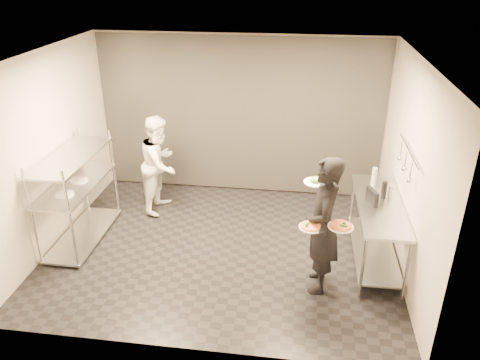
# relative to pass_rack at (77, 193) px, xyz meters

# --- Properties ---
(room_shell) EXTENTS (5.00, 4.00, 2.80)m
(room_shell) POSITION_rel_pass_rack_xyz_m (2.15, 1.18, 0.63)
(room_shell) COLOR black
(room_shell) RESTS_ON ground
(pass_rack) EXTENTS (0.60, 1.60, 1.50)m
(pass_rack) POSITION_rel_pass_rack_xyz_m (0.00, 0.00, 0.00)
(pass_rack) COLOR #ADAFB3
(pass_rack) RESTS_ON ground
(prep_counter) EXTENTS (0.60, 1.80, 0.92)m
(prep_counter) POSITION_rel_pass_rack_xyz_m (4.33, 0.00, -0.14)
(prep_counter) COLOR #ADAFB3
(prep_counter) RESTS_ON ground
(utensil_rail) EXTENTS (0.07, 1.20, 0.31)m
(utensil_rail) POSITION_rel_pass_rack_xyz_m (4.58, 0.00, 0.78)
(utensil_rail) COLOR #ADAFB3
(utensil_rail) RESTS_ON room_shell
(waiter) EXTENTS (0.44, 0.66, 1.82)m
(waiter) POSITION_rel_pass_rack_xyz_m (3.55, -0.69, 0.14)
(waiter) COLOR black
(waiter) RESTS_ON ground
(chef) EXTENTS (0.72, 0.87, 1.64)m
(chef) POSITION_rel_pass_rack_xyz_m (0.94, 1.08, 0.05)
(chef) COLOR white
(chef) RESTS_ON ground
(pizza_plate_near) EXTENTS (0.29, 0.29, 0.05)m
(pizza_plate_near) POSITION_rel_pass_rack_xyz_m (3.40, -0.90, 0.26)
(pizza_plate_near) COLOR white
(pizza_plate_near) RESTS_ON waiter
(pizza_plate_far) EXTENTS (0.30, 0.30, 0.05)m
(pizza_plate_far) POSITION_rel_pass_rack_xyz_m (3.74, -0.91, 0.30)
(pizza_plate_far) COLOR white
(pizza_plate_far) RESTS_ON waiter
(salad_plate) EXTENTS (0.30, 0.30, 0.07)m
(salad_plate) POSITION_rel_pass_rack_xyz_m (3.44, -0.39, 0.61)
(salad_plate) COLOR white
(salad_plate) RESTS_ON waiter
(pos_monitor) EXTENTS (0.14, 0.28, 0.20)m
(pos_monitor) POSITION_rel_pass_rack_xyz_m (4.21, -0.01, 0.25)
(pos_monitor) COLOR black
(pos_monitor) RESTS_ON prep_counter
(bottle_green) EXTENTS (0.08, 0.08, 0.27)m
(bottle_green) POSITION_rel_pass_rack_xyz_m (4.30, 0.56, 0.29)
(bottle_green) COLOR gray
(bottle_green) RESTS_ON prep_counter
(bottle_clear) EXTENTS (0.05, 0.05, 0.18)m
(bottle_clear) POSITION_rel_pass_rack_xyz_m (4.48, 0.19, 0.24)
(bottle_clear) COLOR gray
(bottle_clear) RESTS_ON prep_counter
(bottle_dark) EXTENTS (0.07, 0.07, 0.25)m
(bottle_dark) POSITION_rel_pass_rack_xyz_m (4.39, 0.17, 0.27)
(bottle_dark) COLOR black
(bottle_dark) RESTS_ON prep_counter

